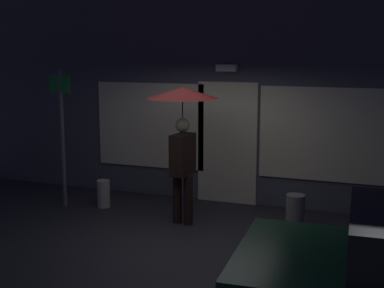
{
  "coord_description": "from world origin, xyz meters",
  "views": [
    {
      "loc": [
        2.66,
        -6.98,
        2.8
      ],
      "look_at": [
        -0.16,
        0.76,
        1.31
      ],
      "focal_mm": 50.13,
      "sensor_mm": 36.0,
      "label": 1
    }
  ],
  "objects_px": {
    "sidewalk_bollard_2": "(103,194)",
    "street_sign_post": "(62,130)",
    "sidewalk_bollard": "(295,212)",
    "person_with_umbrella": "(182,120)"
  },
  "relations": [
    {
      "from": "street_sign_post",
      "to": "sidewalk_bollard",
      "type": "bearing_deg",
      "value": 2.58
    },
    {
      "from": "sidewalk_bollard",
      "to": "sidewalk_bollard_2",
      "type": "distance_m",
      "value": 3.39
    },
    {
      "from": "street_sign_post",
      "to": "sidewalk_bollard_2",
      "type": "distance_m",
      "value": 1.33
    },
    {
      "from": "sidewalk_bollard",
      "to": "sidewalk_bollard_2",
      "type": "bearing_deg",
      "value": -179.91
    },
    {
      "from": "street_sign_post",
      "to": "sidewalk_bollard",
      "type": "height_order",
      "value": "street_sign_post"
    },
    {
      "from": "sidewalk_bollard_2",
      "to": "street_sign_post",
      "type": "bearing_deg",
      "value": -165.36
    },
    {
      "from": "street_sign_post",
      "to": "sidewalk_bollard_2",
      "type": "xyz_separation_m",
      "value": [
        0.68,
        0.18,
        -1.13
      ]
    },
    {
      "from": "person_with_umbrella",
      "to": "sidewalk_bollard",
      "type": "height_order",
      "value": "person_with_umbrella"
    },
    {
      "from": "person_with_umbrella",
      "to": "street_sign_post",
      "type": "height_order",
      "value": "street_sign_post"
    },
    {
      "from": "person_with_umbrella",
      "to": "sidewalk_bollard_2",
      "type": "xyz_separation_m",
      "value": [
        -1.65,
        0.36,
        -1.45
      ]
    }
  ]
}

